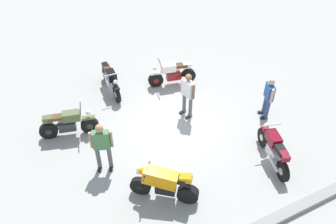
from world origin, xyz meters
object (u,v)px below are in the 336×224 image
(motorcycle_orange_sportbike, at_px, (163,183))
(person_in_green_shirt, at_px, (102,144))
(motorcycle_cream_vintage, at_px, (172,74))
(person_in_blue_shirt, at_px, (269,96))
(person_in_white_shirt, at_px, (188,92))
(motorcycle_black_cruiser, at_px, (111,80))
(motorcycle_maroon_cruiser, at_px, (274,149))
(motorcycle_olive_vintage, at_px, (68,124))

(motorcycle_orange_sportbike, height_order, person_in_green_shirt, person_in_green_shirt)
(motorcycle_cream_vintage, distance_m, person_in_blue_shirt, 3.90)
(motorcycle_orange_sportbike, xyz_separation_m, person_in_white_shirt, (-2.34, -2.88, 0.40))
(motorcycle_orange_sportbike, bearing_deg, motorcycle_cream_vintage, -81.07)
(motorcycle_black_cruiser, distance_m, person_in_blue_shirt, 5.94)
(motorcycle_maroon_cruiser, xyz_separation_m, motorcycle_olive_vintage, (5.33, -3.99, -0.03))
(motorcycle_maroon_cruiser, relative_size, motorcycle_cream_vintage, 1.05)
(motorcycle_maroon_cruiser, xyz_separation_m, motorcycle_black_cruiser, (3.22, -5.78, 0.00))
(motorcycle_olive_vintage, distance_m, person_in_green_shirt, 2.10)
(person_in_blue_shirt, bearing_deg, person_in_green_shirt, 20.98)
(motorcycle_cream_vintage, height_order, person_in_blue_shirt, person_in_blue_shirt)
(person_in_green_shirt, bearing_deg, motorcycle_black_cruiser, -179.87)
(person_in_blue_shirt, bearing_deg, motorcycle_maroon_cruiser, 79.60)
(motorcycle_orange_sportbike, relative_size, motorcycle_cream_vintage, 0.85)
(motorcycle_cream_vintage, bearing_deg, motorcycle_olive_vintage, 26.82)
(motorcycle_maroon_cruiser, bearing_deg, motorcycle_orange_sportbike, 101.45)
(person_in_white_shirt, bearing_deg, motorcycle_cream_vintage, -112.63)
(motorcycle_black_cruiser, relative_size, motorcycle_olive_vintage, 1.08)
(motorcycle_orange_sportbike, distance_m, motorcycle_olive_vintage, 4.10)
(motorcycle_orange_sportbike, bearing_deg, person_in_green_shirt, -19.03)
(person_in_blue_shirt, bearing_deg, motorcycle_olive_vintage, 4.73)
(person_in_blue_shirt, bearing_deg, motorcycle_black_cruiser, -18.71)
(motorcycle_olive_vintage, xyz_separation_m, person_in_white_shirt, (-4.06, 0.83, 0.51))
(motorcycle_maroon_cruiser, distance_m, motorcycle_orange_sportbike, 3.61)
(motorcycle_maroon_cruiser, height_order, person_in_white_shirt, person_in_white_shirt)
(motorcycle_cream_vintage, distance_m, person_in_green_shirt, 4.97)
(motorcycle_maroon_cruiser, height_order, motorcycle_cream_vintage, motorcycle_maroon_cruiser)
(motorcycle_cream_vintage, xyz_separation_m, motorcycle_olive_vintage, (4.47, 1.13, 0.00))
(motorcycle_orange_sportbike, xyz_separation_m, person_in_green_shirt, (1.12, -1.77, 0.41))
(motorcycle_orange_sportbike, height_order, motorcycle_black_cruiser, motorcycle_orange_sportbike)
(motorcycle_maroon_cruiser, distance_m, motorcycle_cream_vintage, 5.19)
(motorcycle_black_cruiser, xyz_separation_m, person_in_green_shirt, (1.51, 3.73, 0.49))
(motorcycle_olive_vintage, bearing_deg, person_in_white_shirt, 2.70)
(motorcycle_black_cruiser, height_order, person_in_white_shirt, person_in_white_shirt)
(person_in_white_shirt, bearing_deg, motorcycle_maroon_cruiser, 100.98)
(motorcycle_maroon_cruiser, distance_m, person_in_green_shirt, 5.17)
(motorcycle_black_cruiser, relative_size, person_in_blue_shirt, 1.30)
(motorcycle_orange_sportbike, bearing_deg, person_in_blue_shirt, -123.50)
(motorcycle_orange_sportbike, distance_m, person_in_white_shirt, 3.73)
(motorcycle_maroon_cruiser, distance_m, person_in_blue_shirt, 2.24)
(motorcycle_black_cruiser, bearing_deg, person_in_blue_shirt, 50.14)
(motorcycle_orange_sportbike, distance_m, person_in_green_shirt, 2.13)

